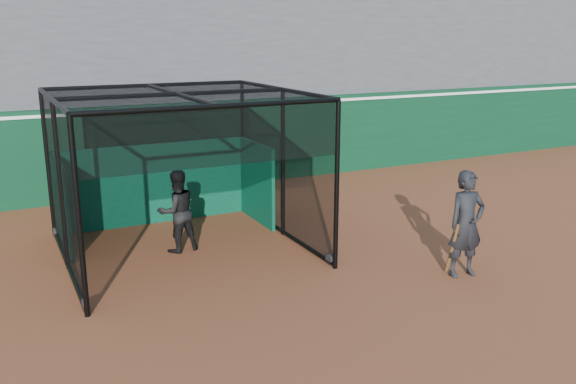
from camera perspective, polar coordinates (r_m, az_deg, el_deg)
name	(u,v)px	position (r m, az deg, el deg)	size (l,w,h in m)	color
ground	(288,309)	(10.16, 0.03, -10.89)	(120.00, 120.00, 0.00)	brown
outfield_wall	(153,147)	(17.47, -12.56, 4.10)	(50.00, 0.50, 2.50)	#09351D
grandstand	(117,30)	(20.88, -15.70, 14.38)	(50.00, 7.85, 8.95)	#4C4C4F
batting_cage	(181,175)	(12.49, -10.02, 1.61)	(4.69, 4.65, 3.23)	black
batter	(177,211)	(12.65, -10.34, -1.78)	(0.83, 0.65, 1.71)	black
on_deck_player	(466,224)	(11.61, 16.33, -2.92)	(0.77, 0.55, 1.99)	black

